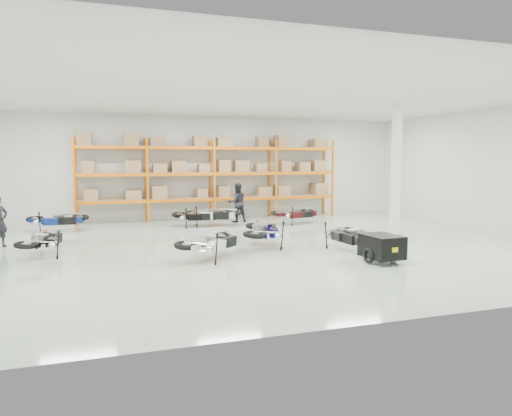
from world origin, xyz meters
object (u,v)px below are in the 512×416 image
object	(u,v)px
moto_black_far_left	(44,236)
moto_back_d	(296,211)
moto_touring_right	(350,231)
moto_back_b	(212,211)
person_back	(237,203)
moto_blue_centre	(263,227)
moto_back_c	(199,212)
moto_back_a	(57,216)
moto_silver_left	(212,238)
trailer	(382,247)

from	to	relation	value
moto_black_far_left	moto_back_d	size ratio (longest dim) A/B	0.99
moto_touring_right	moto_back_b	xyz separation A→B (m)	(-2.71, 6.08, 0.03)
moto_back_d	person_back	bearing A→B (deg)	49.70
moto_blue_centre	person_back	xyz separation A→B (m)	(0.72, 5.57, 0.21)
person_back	moto_back_b	bearing A→B (deg)	31.34
moto_black_far_left	moto_touring_right	size ratio (longest dim) A/B	0.96
moto_back_c	moto_back_d	world-z (taller)	moto_back_c
moto_touring_right	moto_back_a	distance (m)	10.53
moto_blue_centre	moto_black_far_left	xyz separation A→B (m)	(-6.10, 0.56, -0.07)
moto_silver_left	moto_black_far_left	world-z (taller)	moto_silver_left
moto_black_far_left	moto_back_a	size ratio (longest dim) A/B	0.95
moto_back_c	person_back	distance (m)	1.97
moto_blue_centre	moto_back_d	distance (m)	5.19
person_back	moto_back_c	bearing A→B (deg)	22.31
moto_blue_centre	moto_touring_right	size ratio (longest dim) A/B	1.08
moto_touring_right	moto_back_b	world-z (taller)	moto_back_b
moto_silver_left	trailer	size ratio (longest dim) A/B	1.10
moto_back_a	trailer	bearing A→B (deg)	-133.00
moto_touring_right	moto_back_a	bearing A→B (deg)	141.68
moto_black_far_left	moto_back_b	xyz separation A→B (m)	(5.57, 4.20, 0.05)
moto_silver_left	trailer	bearing A→B (deg)	-154.77
moto_back_c	person_back	xyz separation A→B (m)	(1.78, 0.80, 0.26)
moto_touring_right	moto_back_d	bearing A→B (deg)	81.92
moto_touring_right	person_back	bearing A→B (deg)	100.85
moto_back_d	person_back	size ratio (longest dim) A/B	1.08
trailer	moto_back_d	world-z (taller)	moto_back_d
moto_back_c	moto_back_d	distance (m)	3.96
moto_black_far_left	moto_back_d	world-z (taller)	moto_back_d
moto_back_d	moto_back_b	bearing A→B (deg)	72.41
trailer	moto_back_d	size ratio (longest dim) A/B	0.95
moto_silver_left	trailer	world-z (taller)	moto_silver_left
person_back	moto_touring_right	bearing A→B (deg)	100.26
moto_silver_left	moto_touring_right	world-z (taller)	moto_silver_left
moto_blue_centre	trailer	world-z (taller)	moto_blue_centre
moto_back_b	moto_back_c	bearing A→B (deg)	109.20
moto_black_far_left	moto_back_c	world-z (taller)	moto_back_c
moto_back_c	moto_back_d	xyz separation A→B (m)	(3.93, -0.45, -0.01)
trailer	moto_back_b	distance (m)	8.14
moto_blue_centre	moto_back_a	xyz separation A→B (m)	(-6.21, 5.04, -0.04)
moto_blue_centre	moto_silver_left	bearing A→B (deg)	52.30
moto_silver_left	moto_back_b	world-z (taller)	moto_back_b
moto_black_far_left	trailer	xyz separation A→B (m)	(8.28, -3.48, -0.13)
moto_blue_centre	moto_back_b	world-z (taller)	moto_blue_centre
moto_touring_right	trailer	xyz separation A→B (m)	(0.00, -1.60, -0.15)
trailer	moto_back_b	world-z (taller)	moto_back_b
trailer	person_back	size ratio (longest dim) A/B	1.03
moto_touring_right	trailer	size ratio (longest dim) A/B	1.09
moto_back_a	moto_silver_left	bearing A→B (deg)	-144.52
moto_silver_left	moto_back_d	world-z (taller)	moto_silver_left
moto_blue_centre	moto_silver_left	world-z (taller)	moto_blue_centre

